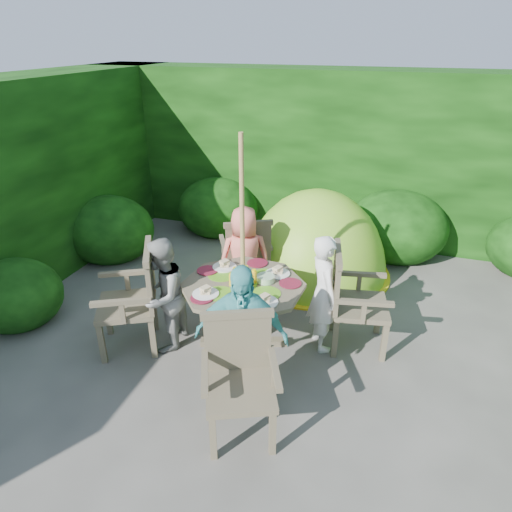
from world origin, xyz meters
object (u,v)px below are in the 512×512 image
(garden_chair_front, at_px, (240,375))
(dome_tent, at_px, (314,272))
(child_left, at_px, (163,295))
(child_back, at_px, (245,258))
(patio_table, at_px, (244,294))
(child_front, at_px, (241,337))
(garden_chair_back, at_px, (246,254))
(garden_chair_right, at_px, (352,299))
(garden_chair_left, at_px, (135,298))
(parasol_pole, at_px, (243,250))
(child_right, at_px, (323,293))

(garden_chair_front, relative_size, dome_tent, 0.41)
(child_left, relative_size, child_back, 0.97)
(patio_table, relative_size, child_front, 1.18)
(patio_table, bearing_deg, garden_chair_back, 108.21)
(garden_chair_right, relative_size, garden_chair_front, 1.06)
(garden_chair_front, distance_m, child_back, 1.90)
(garden_chair_right, distance_m, garden_chair_left, 2.18)
(patio_table, xyz_separation_m, child_left, (-0.76, -0.26, -0.01))
(parasol_pole, relative_size, child_back, 1.78)
(garden_chair_right, bearing_deg, patio_table, 97.99)
(garden_chair_right, bearing_deg, child_right, 99.76)
(patio_table, bearing_deg, garden_chair_left, -161.95)
(parasol_pole, bearing_deg, child_back, 108.81)
(garden_chair_front, bearing_deg, child_left, 120.50)
(patio_table, distance_m, child_right, 0.80)
(child_front, bearing_deg, garden_chair_left, 149.84)
(child_left, xyz_separation_m, child_back, (0.50, 1.02, 0.02))
(garden_chair_back, bearing_deg, child_right, 115.10)
(garden_chair_back, xyz_separation_m, child_back, (0.08, -0.28, 0.10))
(child_left, height_order, child_front, child_front)
(garden_chair_right, bearing_deg, dome_tent, 12.84)
(patio_table, height_order, garden_chair_back, garden_chair_back)
(parasol_pole, relative_size, child_left, 1.83)
(garden_chair_back, relative_size, child_front, 0.72)
(patio_table, bearing_deg, child_left, -161.12)
(garden_chair_front, distance_m, child_front, 0.33)
(garden_chair_left, xyz_separation_m, child_front, (1.29, -0.42, 0.11))
(garden_chair_right, height_order, garden_chair_front, garden_chair_right)
(patio_table, relative_size, garden_chair_front, 1.63)
(garden_chair_back, distance_m, dome_tent, 1.17)
(patio_table, distance_m, child_front, 0.80)
(garden_chair_left, bearing_deg, child_right, 80.05)
(child_left, bearing_deg, garden_chair_back, 158.01)
(garden_chair_front, relative_size, child_front, 0.73)
(garden_chair_right, height_order, child_left, child_left)
(dome_tent, bearing_deg, garden_chair_left, -141.53)
(dome_tent, bearing_deg, garden_chair_front, -108.97)
(garden_chair_front, xyz_separation_m, child_right, (0.41, 1.30, 0.10))
(garden_chair_right, relative_size, child_front, 0.77)
(garden_chair_back, bearing_deg, parasol_pole, 78.66)
(patio_table, height_order, child_back, child_back)
(child_back, height_order, dome_tent, child_back)
(garden_chair_back, bearing_deg, garden_chair_right, 124.23)
(garden_chair_right, bearing_deg, child_left, 97.78)
(garden_chair_back, relative_size, child_right, 0.78)
(child_back, bearing_deg, garden_chair_back, -102.63)
(parasol_pole, distance_m, child_back, 0.93)
(garden_chair_back, distance_m, child_left, 1.37)
(child_front, bearing_deg, child_left, 141.71)
(child_left, bearing_deg, child_front, 59.69)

